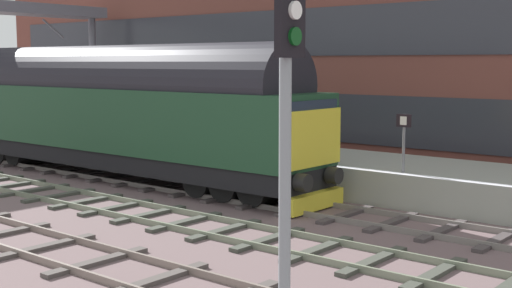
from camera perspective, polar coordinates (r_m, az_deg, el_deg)
name	(u,v)px	position (r m, az deg, el deg)	size (l,w,h in m)	color
ground_plane	(249,200)	(20.58, -0.62, -4.68)	(140.00, 140.00, 0.00)	#6A5557
track_main	(249,198)	(20.57, -0.62, -4.53)	(2.50, 60.00, 0.15)	slate
track_adjacent_west	(167,218)	(18.22, -7.39, -6.07)	(2.50, 60.00, 0.15)	gray
track_adjacent_far_west	(46,246)	(16.04, -17.03, -8.10)	(2.50, 60.00, 0.15)	gray
station_platform	(317,169)	(23.31, 5.09, -2.10)	(4.00, 44.00, 1.01)	gray
diesel_locomotive	(109,108)	(24.91, -12.13, 2.93)	(2.74, 18.01, 4.68)	black
signal_post_mid	(286,161)	(7.70, 2.53, -1.42)	(0.44, 0.22, 4.86)	gray
platform_number_sign	(404,133)	(19.66, 12.15, 0.87)	(0.10, 0.44, 1.64)	slate
waiting_passenger	(180,117)	(26.48, -6.34, 2.21)	(0.44, 0.48, 1.64)	#31332E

